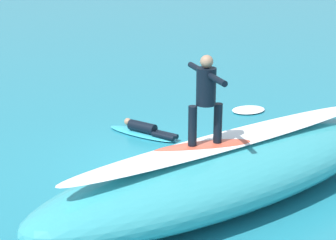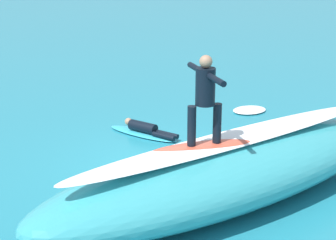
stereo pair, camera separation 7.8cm
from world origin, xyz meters
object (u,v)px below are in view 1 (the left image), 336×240
(surfboard_paddling, at_px, (142,134))
(surfboard_riding, at_px, (205,146))
(surfer_paddling, at_px, (146,128))
(surfer_riding, at_px, (206,93))

(surfboard_paddling, bearing_deg, surfboard_riding, 142.58)
(surfboard_paddling, bearing_deg, surfer_paddling, 180.00)
(surfboard_paddling, xyz_separation_m, surfer_paddling, (-0.07, 0.11, 0.17))
(surfboard_riding, height_order, surfer_paddling, surfboard_riding)
(surfboard_riding, relative_size, surfboard_paddling, 0.94)
(surfboard_riding, xyz_separation_m, surfboard_paddling, (-0.48, -4.48, -1.28))
(surfer_riding, xyz_separation_m, surfer_paddling, (-0.55, -4.37, -2.14))
(surfer_paddling, bearing_deg, surfboard_riding, 141.57)
(surfer_riding, distance_m, surfboard_paddling, 5.06)
(surfboard_riding, distance_m, surfboard_paddling, 4.69)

